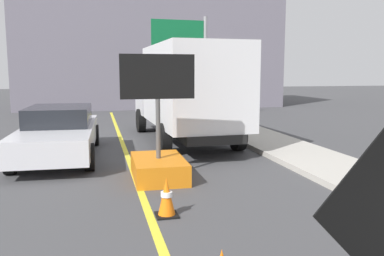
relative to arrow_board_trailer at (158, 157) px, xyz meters
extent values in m
cube|color=yellow|center=(-0.50, -3.04, -0.48)|extent=(0.14, 36.00, 0.01)
cube|color=orange|center=(0.00, 0.00, -0.26)|extent=(1.13, 1.82, 0.45)
cylinder|color=#4C4C4C|center=(0.00, 0.00, 0.62)|extent=(0.10, 0.10, 1.30)
cube|color=black|center=(0.00, 0.00, 1.74)|extent=(1.60, 0.11, 0.95)
sphere|color=yellow|center=(0.55, 0.04, 1.74)|extent=(0.09, 0.09, 0.09)
sphere|color=yellow|center=(0.25, 0.05, 1.74)|extent=(0.09, 0.09, 0.09)
sphere|color=yellow|center=(-0.05, 0.05, 1.74)|extent=(0.09, 0.09, 0.09)
sphere|color=yellow|center=(-0.35, 0.06, 1.74)|extent=(0.09, 0.09, 0.09)
sphere|color=yellow|center=(-0.52, 0.06, 1.92)|extent=(0.09, 0.09, 0.09)
sphere|color=yellow|center=(-0.52, 0.06, 1.56)|extent=(0.09, 0.09, 0.09)
cube|color=black|center=(1.58, 4.66, 0.09)|extent=(1.90, 7.10, 0.25)
cube|color=silver|center=(1.48, 7.19, 1.17)|extent=(2.40, 2.06, 1.90)
cube|color=silver|center=(1.62, 3.58, 1.44)|extent=(2.51, 4.87, 2.44)
cylinder|color=black|center=(0.37, 7.00, -0.03)|extent=(0.31, 0.91, 0.90)
cylinder|color=black|center=(2.60, 7.09, -0.03)|extent=(0.31, 0.91, 0.90)
cylinder|color=black|center=(0.54, 2.50, -0.03)|extent=(0.31, 0.91, 0.90)
cylinder|color=black|center=(2.77, 2.59, -0.03)|extent=(0.31, 0.91, 0.90)
cube|color=silver|center=(-2.30, 2.78, 0.10)|extent=(2.02, 5.23, 0.60)
cube|color=black|center=(-2.30, 3.04, 0.65)|extent=(1.70, 2.38, 0.50)
cylinder|color=black|center=(-1.49, 1.05, -0.15)|extent=(0.24, 0.67, 0.66)
cylinder|color=black|center=(-3.24, 1.11, -0.15)|extent=(0.24, 0.67, 0.66)
cylinder|color=black|center=(-1.36, 4.46, -0.15)|extent=(0.24, 0.67, 0.66)
cylinder|color=black|center=(-3.12, 4.52, -0.15)|extent=(0.24, 0.67, 0.66)
cylinder|color=gray|center=(4.01, 10.89, 2.02)|extent=(0.18, 0.18, 5.00)
cube|color=#0F6033|center=(2.62, 10.80, 3.67)|extent=(2.60, 0.21, 1.30)
cube|color=white|center=(2.62, 10.84, 3.67)|extent=(1.82, 0.12, 0.18)
cube|color=slate|center=(2.36, 19.45, 3.33)|extent=(16.88, 6.80, 7.62)
cube|color=black|center=(-0.23, -2.36, -0.47)|extent=(0.36, 0.36, 0.03)
cone|color=orange|center=(-0.23, -2.36, -0.15)|extent=(0.28, 0.28, 0.61)
cylinder|color=white|center=(-0.23, -2.36, -0.11)|extent=(0.19, 0.19, 0.08)
camera|label=1|loc=(-1.28, -8.56, 1.84)|focal=37.59mm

